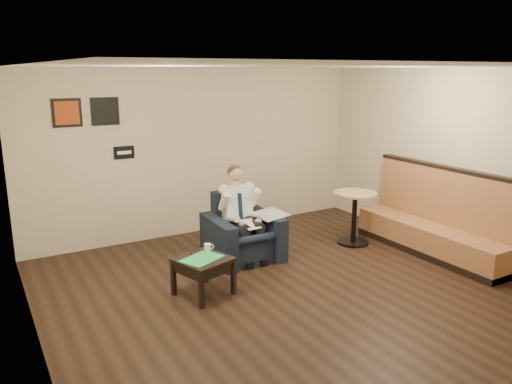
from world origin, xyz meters
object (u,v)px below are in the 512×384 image
side_table (203,276)px  green_folder (202,259)px  armchair (243,227)px  smartphone (197,253)px  banquette (433,212)px  coffee_mug (208,248)px  cafe_table (354,218)px  seated_man (247,218)px

side_table → green_folder: green_folder is taller
armchair → green_folder: 1.39m
smartphone → banquette: bearing=-16.1°
side_table → smartphone: smartphone is taller
armchair → side_table: armchair is taller
coffee_mug → smartphone: coffee_mug is taller
green_folder → banquette: 3.69m
coffee_mug → smartphone: bearing=179.9°
cafe_table → banquette: bearing=-52.2°
seated_man → smartphone: (-1.04, -0.56, -0.16)m
banquette → cafe_table: (-0.73, 0.94, -0.23)m
smartphone → cafe_table: bearing=-0.1°
coffee_mug → smartphone: 0.15m
smartphone → cafe_table: size_ratio=0.18×
green_folder → banquette: (3.66, -0.38, 0.17)m
side_table → coffee_mug: 0.38m
armchair → cafe_table: size_ratio=1.16×
green_folder → cafe_table: cafe_table is taller
armchair → coffee_mug: bearing=-140.3°
side_table → coffee_mug: coffee_mug is taller
seated_man → coffee_mug: bearing=-145.6°
coffee_mug → banquette: 3.54m
coffee_mug → seated_man: bearing=32.2°
armchair → seated_man: bearing=-90.0°
armchair → banquette: size_ratio=0.38×
banquette → seated_man: bearing=156.2°
side_table → cafe_table: bearing=10.4°
armchair → green_folder: size_ratio=2.03×
armchair → smartphone: armchair is taller
green_folder → smartphone: (0.03, 0.21, -0.00)m
side_table → smartphone: 0.31m
seated_man → smartphone: seated_man is taller
green_folder → coffee_mug: coffee_mug is taller
smartphone → seated_man: bearing=21.4°
side_table → smartphone: size_ratio=3.93×
seated_man → side_table: size_ratio=2.21×
armchair → cafe_table: armchair is taller
side_table → coffee_mug: bearing=50.6°
green_folder → seated_man: bearing=36.0°
armchair → smartphone: (-1.04, -0.69, 0.01)m
armchair → cafe_table: 1.90m
banquette → side_table: bearing=173.6°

